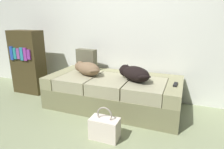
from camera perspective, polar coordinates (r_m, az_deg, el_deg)
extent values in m
plane|color=gray|center=(2.21, -9.39, -19.54)|extent=(10.00, 10.00, 0.00)
cube|color=white|center=(3.21, 4.09, 18.18)|extent=(6.40, 0.10, 2.80)
cube|color=#777751|center=(2.91, 0.36, -6.71)|extent=(1.93, 0.90, 0.30)
cube|color=gray|center=(3.23, -14.11, -0.52)|extent=(0.20, 0.90, 0.17)
cube|color=gray|center=(2.67, 18.03, -4.34)|extent=(0.20, 0.90, 0.17)
cube|color=gray|center=(3.15, 2.64, -0.48)|extent=(1.53, 0.20, 0.17)
cube|color=tan|center=(2.96, -9.59, -1.75)|extent=(0.49, 0.68, 0.17)
cube|color=tan|center=(2.74, -0.38, -2.95)|extent=(0.49, 0.68, 0.17)
cube|color=tan|center=(2.61, 10.10, -4.22)|extent=(0.49, 0.68, 0.17)
ellipsoid|color=#7C6145|center=(2.90, -7.03, 1.68)|extent=(0.49, 0.38, 0.19)
sphere|color=#7C6145|center=(3.05, -9.46, 2.40)|extent=(0.16, 0.16, 0.16)
ellipsoid|color=#4A3A29|center=(3.11, -10.25, 2.45)|extent=(0.11, 0.09, 0.06)
cone|color=#4A3A29|center=(3.01, -10.17, 3.36)|extent=(0.04, 0.04, 0.05)
cone|color=#4A3A29|center=(3.06, -8.85, 3.64)|extent=(0.04, 0.04, 0.05)
ellipsoid|color=#7C6145|center=(2.72, -5.24, 1.02)|extent=(0.16, 0.14, 0.05)
ellipsoid|color=black|center=(2.61, 7.04, 0.18)|extent=(0.51, 0.44, 0.20)
sphere|color=black|center=(2.76, 3.94, 1.22)|extent=(0.17, 0.17, 0.17)
ellipsoid|color=black|center=(2.81, 2.91, 1.33)|extent=(0.11, 0.10, 0.06)
cone|color=black|center=(2.71, 3.25, 2.34)|extent=(0.04, 0.04, 0.05)
cone|color=black|center=(2.77, 4.66, 2.61)|extent=(0.04, 0.04, 0.05)
ellipsoid|color=black|center=(2.44, 9.55, -0.79)|extent=(0.17, 0.13, 0.05)
cube|color=black|center=(2.58, 18.29, -2.80)|extent=(0.05, 0.15, 0.02)
cube|color=#63604A|center=(3.22, -7.58, 4.44)|extent=(0.35, 0.15, 0.34)
cube|color=silver|center=(2.20, -2.19, -15.71)|extent=(0.32, 0.18, 0.24)
torus|color=#A59A8F|center=(2.11, -2.24, -11.79)|extent=(0.18, 0.02, 0.18)
cube|color=#41371D|center=(3.71, -23.60, 3.38)|extent=(0.56, 0.28, 1.10)
cube|color=blue|center=(3.72, -27.59, 5.61)|extent=(0.06, 0.02, 0.23)
cube|color=teal|center=(3.66, -26.81, 5.58)|extent=(0.06, 0.02, 0.19)
cube|color=#8F4A9B|center=(3.61, -26.01, 5.54)|extent=(0.06, 0.02, 0.18)
cube|color=teal|center=(3.55, -25.18, 5.51)|extent=(0.06, 0.02, 0.22)
cube|color=purple|center=(3.50, -24.32, 5.47)|extent=(0.06, 0.02, 0.21)
cube|color=purple|center=(3.45, -23.44, 5.43)|extent=(0.06, 0.02, 0.16)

